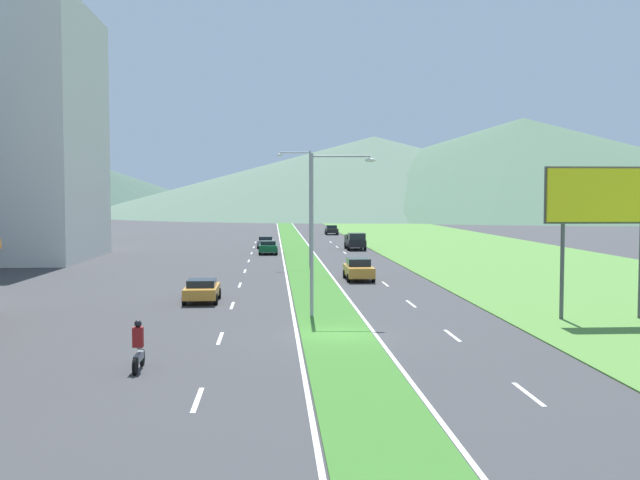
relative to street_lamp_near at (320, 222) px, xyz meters
name	(u,v)px	position (x,y,z in m)	size (l,w,h in m)	color
ground_plane	(337,335)	(0.42, -5.00, -4.88)	(600.00, 600.00, 0.00)	#38383A
grass_median	(295,246)	(0.42, 55.00, -4.85)	(3.20, 240.00, 0.06)	#387028
grass_verge_right	(458,245)	(21.02, 55.00, -4.85)	(24.00, 240.00, 0.06)	#518438
lane_dash_left_1	(197,400)	(-4.68, -15.21, -4.88)	(0.16, 2.80, 0.01)	silver
lane_dash_left_2	(220,338)	(-4.68, -5.41, -4.88)	(0.16, 2.80, 0.01)	silver
lane_dash_left_3	(232,305)	(-4.68, 4.38, -4.88)	(0.16, 2.80, 0.01)	silver
lane_dash_left_4	(240,285)	(-4.68, 14.18, -4.88)	(0.16, 2.80, 0.01)	silver
lane_dash_left_5	(245,271)	(-4.68, 23.97, -4.88)	(0.16, 2.80, 0.01)	silver
lane_dash_left_6	(249,261)	(-4.68, 33.77, -4.88)	(0.16, 2.80, 0.01)	silver
lane_dash_left_7	(252,253)	(-4.68, 43.56, -4.88)	(0.16, 2.80, 0.01)	silver
lane_dash_left_8	(254,247)	(-4.68, 53.36, -4.88)	(0.16, 2.80, 0.01)	silver
lane_dash_left_9	(256,242)	(-4.68, 63.15, -4.88)	(0.16, 2.80, 0.01)	silver
lane_dash_right_1	(528,394)	(5.52, -15.21, -4.88)	(0.16, 2.80, 0.01)	silver
lane_dash_right_2	(452,336)	(5.52, -5.41, -4.88)	(0.16, 2.80, 0.01)	silver
lane_dash_right_3	(411,304)	(5.52, 4.38, -4.88)	(0.16, 2.80, 0.01)	silver
lane_dash_right_4	(385,284)	(5.52, 14.18, -4.88)	(0.16, 2.80, 0.01)	silver
lane_dash_right_5	(367,270)	(5.52, 23.97, -4.88)	(0.16, 2.80, 0.01)	silver
lane_dash_right_6	(355,260)	(5.52, 33.77, -4.88)	(0.16, 2.80, 0.01)	silver
lane_dash_right_7	(345,253)	(5.52, 43.56, -4.88)	(0.16, 2.80, 0.01)	silver
lane_dash_right_8	(337,247)	(5.52, 53.36, -4.88)	(0.16, 2.80, 0.01)	silver
lane_dash_right_9	(331,242)	(5.52, 63.15, -4.88)	(0.16, 2.80, 0.01)	silver
edge_line_median_left	(281,246)	(-1.33, 55.00, -4.88)	(0.16, 240.00, 0.01)	silver
edge_line_median_right	(309,246)	(2.17, 55.00, -4.88)	(0.16, 240.00, 0.01)	silver
midrise_colored	(26,160)	(-36.74, 69.03, 6.37)	(16.86, 16.86, 22.51)	beige
hill_far_left	(72,185)	(-80.93, 261.37, 6.00)	(128.73, 128.73, 21.76)	#3D5647
hill_far_center	(374,175)	(34.88, 234.56, 9.26)	(210.19, 210.19, 28.28)	#516B56
hill_far_right	(523,166)	(88.61, 229.00, 12.51)	(232.06, 232.06, 34.79)	#47664C
street_lamp_near	(320,222)	(0.00, 0.00, 0.00)	(3.33, 0.42, 8.32)	#99999E
street_lamp_mid	(307,201)	(0.62, 27.96, 0.93)	(3.01, 0.36, 10.18)	#99999E
billboard_roadside	(603,202)	(13.95, -1.69, 0.98)	(5.94, 0.28, 7.63)	#4C4C51
car_0	(202,290)	(-6.52, 6.02, -4.18)	(2.00, 4.10, 1.33)	#C6842D
car_1	(332,230)	(7.24, 83.37, -4.11)	(2.04, 4.29, 1.53)	black
car_2	(268,247)	(-2.86, 42.33, -4.14)	(2.01, 4.18, 1.43)	#0C5128
car_3	(266,242)	(-3.23, 52.08, -4.16)	(2.02, 4.08, 1.39)	slate
car_4	(359,269)	(3.94, 16.82, -4.08)	(2.03, 4.56, 1.59)	#C6842D
pickup_truck_0	(355,241)	(7.23, 48.29, -3.90)	(2.18, 5.40, 2.00)	black
motorcycle_rider	(138,350)	(-7.13, -11.22, -4.14)	(0.36, 2.00, 1.80)	black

